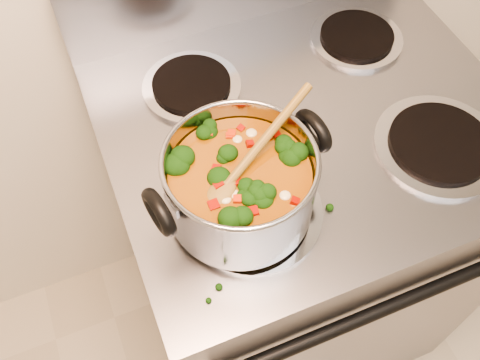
% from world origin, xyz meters
% --- Properties ---
extents(electric_range, '(0.74, 0.67, 1.08)m').
position_xyz_m(electric_range, '(-0.05, 1.16, 0.47)').
color(electric_range, gray).
rests_on(electric_range, ground).
extents(stockpot, '(0.29, 0.23, 0.14)m').
position_xyz_m(stockpot, '(-0.25, 1.02, 1.00)').
color(stockpot, '#94959C').
rests_on(stockpot, electric_range).
extents(wooden_spoon, '(0.22, 0.13, 0.07)m').
position_xyz_m(wooden_spoon, '(-0.24, 1.03, 1.04)').
color(wooden_spoon, olive).
rests_on(wooden_spoon, stockpot).
extents(cooktop_crumbs, '(0.14, 0.35, 0.01)m').
position_xyz_m(cooktop_crumbs, '(-0.29, 1.03, 0.92)').
color(cooktop_crumbs, black).
rests_on(cooktop_crumbs, electric_range).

